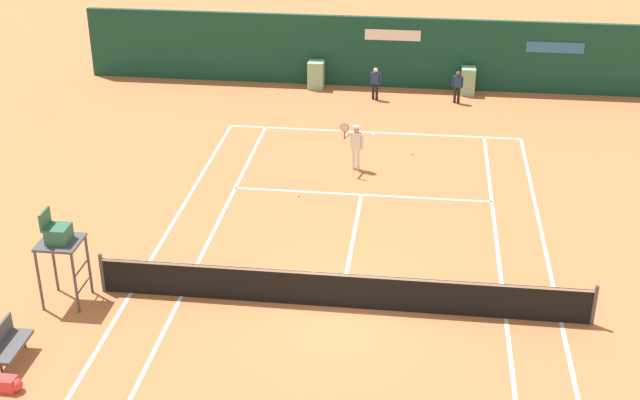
# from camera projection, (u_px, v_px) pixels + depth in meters

# --- Properties ---
(ground_plane) EXTENTS (80.00, 80.00, 0.01)m
(ground_plane) POSITION_uv_depth(u_px,v_px,m) (343.00, 294.00, 21.84)
(ground_plane) COLOR #C67042
(tennis_net) EXTENTS (12.10, 0.10, 1.07)m
(tennis_net) POSITION_uv_depth(u_px,v_px,m) (340.00, 289.00, 21.10)
(tennis_net) COLOR #4C4C51
(tennis_net) RESTS_ON ground_plane
(sponsor_back_wall) EXTENTS (25.00, 1.02, 2.93)m
(sponsor_back_wall) POSITION_uv_depth(u_px,v_px,m) (383.00, 53.00, 35.83)
(sponsor_back_wall) COLOR #144233
(sponsor_back_wall) RESTS_ON ground_plane
(umpire_chair) EXTENTS (1.00, 1.00, 2.49)m
(umpire_chair) POSITION_uv_depth(u_px,v_px,m) (59.00, 241.00, 20.84)
(umpire_chair) COLOR #47474C
(umpire_chair) RESTS_ON ground_plane
(player_bench) EXTENTS (0.54, 1.29, 0.88)m
(player_bench) POSITION_uv_depth(u_px,v_px,m) (7.00, 343.00, 19.12)
(player_bench) COLOR #38383D
(player_bench) RESTS_ON ground_plane
(equipment_bag) EXTENTS (0.85, 0.32, 0.32)m
(equipment_bag) POSITION_uv_depth(u_px,v_px,m) (4.00, 384.00, 18.38)
(equipment_bag) COLOR #DB3838
(equipment_bag) RESTS_ON ground_plane
(player_on_baseline) EXTENTS (0.73, 0.63, 1.77)m
(player_on_baseline) POSITION_uv_depth(u_px,v_px,m) (355.00, 143.00, 28.38)
(player_on_baseline) COLOR white
(player_on_baseline) RESTS_ON ground_plane
(ball_kid_centre_post) EXTENTS (0.44, 0.20, 1.31)m
(ball_kid_centre_post) POSITION_uv_depth(u_px,v_px,m) (457.00, 85.00, 34.28)
(ball_kid_centre_post) COLOR black
(ball_kid_centre_post) RESTS_ON ground_plane
(ball_kid_right_post) EXTENTS (0.44, 0.20, 1.32)m
(ball_kid_right_post) POSITION_uv_depth(u_px,v_px,m) (375.00, 81.00, 34.63)
(ball_kid_right_post) COLOR black
(ball_kid_right_post) RESTS_ON ground_plane
(tennis_ball_near_service_line) EXTENTS (0.07, 0.07, 0.07)m
(tennis_ball_near_service_line) POSITION_uv_depth(u_px,v_px,m) (412.00, 154.00, 29.89)
(tennis_ball_near_service_line) COLOR #CCE033
(tennis_ball_near_service_line) RESTS_ON ground_plane
(tennis_ball_by_sideline) EXTENTS (0.07, 0.07, 0.07)m
(tennis_ball_by_sideline) POSITION_uv_depth(u_px,v_px,m) (299.00, 196.00, 26.90)
(tennis_ball_by_sideline) COLOR #CCE033
(tennis_ball_by_sideline) RESTS_ON ground_plane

